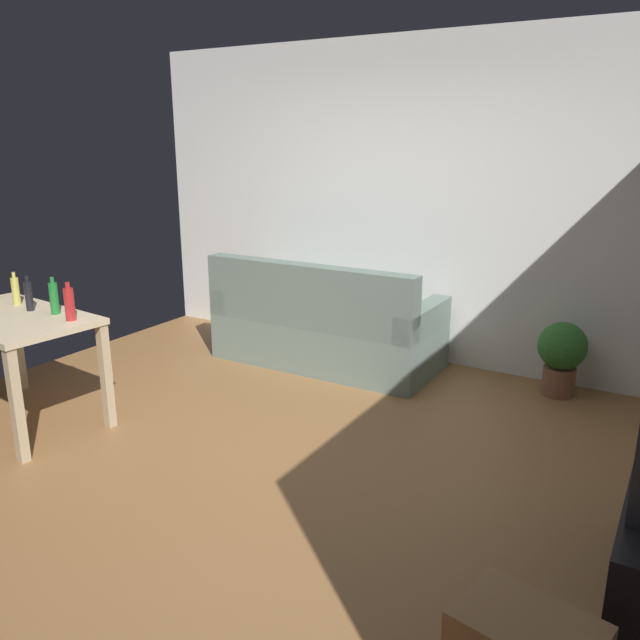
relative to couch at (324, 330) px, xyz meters
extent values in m
cube|color=olive|center=(0.50, -1.59, -0.32)|extent=(5.20, 4.40, 0.02)
cube|color=white|center=(0.50, 0.61, 1.04)|extent=(5.20, 0.10, 2.70)
cube|color=slate|center=(0.00, 0.06, -0.11)|extent=(1.90, 0.84, 0.40)
cube|color=slate|center=(0.00, -0.28, 0.35)|extent=(1.90, 0.16, 0.52)
cube|color=slate|center=(0.87, 0.06, 0.20)|extent=(0.16, 0.84, 0.22)
cube|color=slate|center=(-0.87, 0.06, 0.20)|extent=(0.16, 0.84, 0.22)
cube|color=#C6B28E|center=(-1.22, -2.06, 0.43)|extent=(1.27, 0.82, 0.04)
cube|color=tan|center=(-0.69, -2.43, 0.05)|extent=(0.07, 0.07, 0.72)
cube|color=tan|center=(-1.74, -1.69, 0.05)|extent=(0.07, 0.07, 0.72)
cube|color=tan|center=(-0.63, -1.81, 0.05)|extent=(0.07, 0.07, 0.72)
cylinder|color=brown|center=(1.88, 0.31, -0.20)|extent=(0.24, 0.24, 0.22)
sphere|color=#2D6B28|center=(1.88, 0.31, 0.08)|extent=(0.36, 0.36, 0.36)
cylinder|color=#BCB24C|center=(-1.41, -1.86, 0.55)|extent=(0.05, 0.05, 0.19)
cylinder|color=#BCB24C|center=(-1.41, -1.86, 0.67)|extent=(0.02, 0.02, 0.04)
cylinder|color=black|center=(-1.19, -1.92, 0.55)|extent=(0.05, 0.05, 0.20)
cylinder|color=black|center=(-1.19, -1.92, 0.67)|extent=(0.02, 0.02, 0.04)
cylinder|color=#1E722D|center=(-0.97, -1.89, 0.56)|extent=(0.06, 0.06, 0.21)
cylinder|color=#1E722D|center=(-0.97, -1.89, 0.68)|extent=(0.03, 0.03, 0.04)
cylinder|color=#AD2323|center=(-0.76, -1.94, 0.56)|extent=(0.06, 0.06, 0.21)
cylinder|color=#AD2323|center=(-0.76, -1.94, 0.68)|extent=(0.03, 0.03, 0.04)
camera|label=1|loc=(2.63, -4.52, 1.59)|focal=35.93mm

